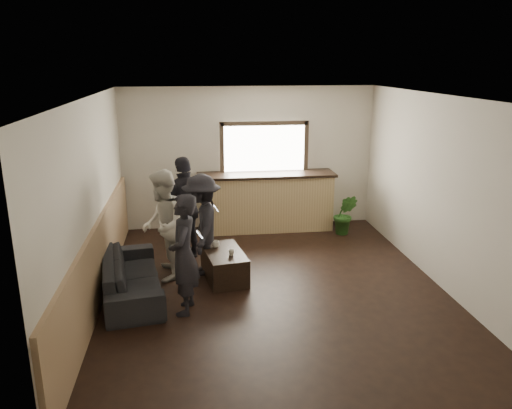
{
  "coord_description": "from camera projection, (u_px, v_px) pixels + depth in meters",
  "views": [
    {
      "loc": [
        -1.14,
        -6.74,
        3.26
      ],
      "look_at": [
        -0.2,
        0.4,
        1.18
      ],
      "focal_mm": 35.0,
      "sensor_mm": 36.0,
      "label": 1
    }
  ],
  "objects": [
    {
      "name": "person_b",
      "position": [
        163.0,
        226.0,
        7.58
      ],
      "size": [
        0.65,
        0.83,
        1.7
      ],
      "rotation": [
        0.0,
        0.0,
        -1.56
      ],
      "color": "beige",
      "rests_on": "ground"
    },
    {
      "name": "person_a",
      "position": [
        184.0,
        255.0,
        6.54
      ],
      "size": [
        0.5,
        0.65,
        1.64
      ],
      "rotation": [
        0.0,
        0.0,
        -1.71
      ],
      "color": "black",
      "rests_on": "ground"
    },
    {
      "name": "coffee_table",
      "position": [
        224.0,
        265.0,
        7.72
      ],
      "size": [
        0.71,
        1.08,
        0.44
      ],
      "primitive_type": "cube",
      "rotation": [
        0.0,
        0.0,
        0.17
      ],
      "color": "black",
      "rests_on": "ground"
    },
    {
      "name": "person_d",
      "position": [
        186.0,
        208.0,
        8.38
      ],
      "size": [
        1.12,
        0.82,
        1.76
      ],
      "rotation": [
        0.0,
        0.0,
        -2.72
      ],
      "color": "black",
      "rests_on": "ground"
    },
    {
      "name": "sofa",
      "position": [
        132.0,
        276.0,
        7.16
      ],
      "size": [
        1.06,
        2.07,
        0.58
      ],
      "primitive_type": "imported",
      "rotation": [
        0.0,
        0.0,
        1.72
      ],
      "color": "black",
      "rests_on": "ground"
    },
    {
      "name": "cup_a",
      "position": [
        215.0,
        244.0,
        7.82
      ],
      "size": [
        0.18,
        0.18,
        0.1
      ],
      "primitive_type": "imported",
      "rotation": [
        0.0,
        0.0,
        3.78
      ],
      "color": "silver",
      "rests_on": "coffee_table"
    },
    {
      "name": "room_shell",
      "position": [
        222.0,
        194.0,
        6.97
      ],
      "size": [
        5.01,
        6.01,
        2.8
      ],
      "color": "silver",
      "rests_on": "ground"
    },
    {
      "name": "ground",
      "position": [
        273.0,
        287.0,
        7.46
      ],
      "size": [
        5.0,
        6.0,
        0.01
      ],
      "primitive_type": "cube",
      "color": "black"
    },
    {
      "name": "cup_b",
      "position": [
        231.0,
        253.0,
        7.5
      ],
      "size": [
        0.11,
        0.11,
        0.09
      ],
      "primitive_type": "imported",
      "rotation": [
        0.0,
        0.0,
        4.55
      ],
      "color": "silver",
      "rests_on": "coffee_table"
    },
    {
      "name": "bar_counter",
      "position": [
        266.0,
        198.0,
        9.89
      ],
      "size": [
        2.7,
        0.68,
        2.13
      ],
      "color": "tan",
      "rests_on": "ground"
    },
    {
      "name": "potted_plant",
      "position": [
        345.0,
        214.0,
        9.66
      ],
      "size": [
        0.53,
        0.48,
        0.8
      ],
      "primitive_type": "imported",
      "rotation": [
        0.0,
        0.0,
        -0.34
      ],
      "color": "#2D6623",
      "rests_on": "ground"
    },
    {
      "name": "person_c",
      "position": [
        202.0,
        225.0,
        7.77
      ],
      "size": [
        0.65,
        1.07,
        1.61
      ],
      "rotation": [
        0.0,
        0.0,
        -1.63
      ],
      "color": "black",
      "rests_on": "ground"
    }
  ]
}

